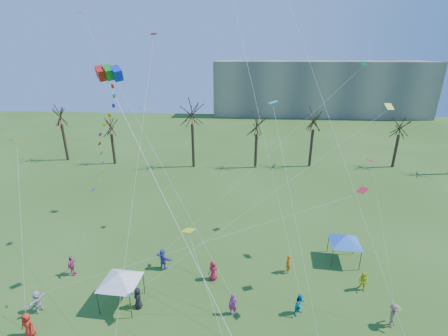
# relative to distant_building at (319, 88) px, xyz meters

# --- Properties ---
(distant_building) EXTENTS (60.00, 14.00, 15.00)m
(distant_building) POSITION_rel_distant_building_xyz_m (0.00, 0.00, 0.00)
(distant_building) COLOR gray
(distant_building) RESTS_ON ground
(bare_tree_row) EXTENTS (66.81, 7.67, 10.97)m
(bare_tree_row) POSITION_rel_distant_building_xyz_m (-22.06, -46.58, -0.75)
(bare_tree_row) COLOR black
(bare_tree_row) RESTS_ON ground
(big_box_kite) EXTENTS (6.13, 6.10, 19.97)m
(big_box_kite) POSITION_rel_distant_building_xyz_m (-29.26, -75.91, 4.66)
(big_box_kite) COLOR red
(big_box_kite) RESTS_ON ground
(canopy_tent_white) EXTENTS (3.70, 3.70, 2.78)m
(canopy_tent_white) POSITION_rel_distant_building_xyz_m (-29.29, -76.87, -5.15)
(canopy_tent_white) COLOR #3F3F44
(canopy_tent_white) RESTS_ON ground
(canopy_tent_blue) EXTENTS (3.52, 3.52, 2.65)m
(canopy_tent_blue) POSITION_rel_distant_building_xyz_m (-11.65, -70.44, -5.26)
(canopy_tent_blue) COLOR #3F3F44
(canopy_tent_blue) RESTS_ON ground
(festival_crowd) EXTENTS (25.69, 10.68, 1.85)m
(festival_crowd) POSITION_rel_distant_building_xyz_m (-22.72, -77.27, -6.63)
(festival_crowd) COLOR red
(festival_crowd) RESTS_ON ground
(small_kites_aloft) EXTENTS (28.33, 19.73, 33.72)m
(small_kites_aloft) POSITION_rel_distant_building_xyz_m (-21.73, -70.65, 6.05)
(small_kites_aloft) COLOR orange
(small_kites_aloft) RESTS_ON ground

